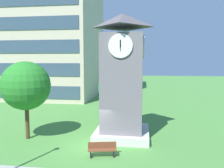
# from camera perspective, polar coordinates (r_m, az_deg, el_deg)

# --- Properties ---
(ground_plane) EXTENTS (160.00, 160.00, 0.00)m
(ground_plane) POSITION_cam_1_polar(r_m,az_deg,el_deg) (16.72, -4.90, -15.23)
(ground_plane) COLOR #4C893D
(office_building) EXTENTS (14.14, 15.66, 28.80)m
(office_building) POSITION_cam_1_polar(r_m,az_deg,el_deg) (41.75, -14.25, 17.22)
(office_building) COLOR beige
(office_building) RESTS_ON ground
(clock_tower) EXTENTS (4.15, 4.15, 9.55)m
(clock_tower) POSITION_cam_1_polar(r_m,az_deg,el_deg) (17.59, 2.63, 0.05)
(clock_tower) COLOR slate
(clock_tower) RESTS_ON ground
(park_bench) EXTENTS (1.86, 0.84, 0.88)m
(park_bench) POSITION_cam_1_polar(r_m,az_deg,el_deg) (14.90, -2.47, -16.01)
(park_bench) COLOR brown
(park_bench) RESTS_ON ground
(tree_streetside) EXTENTS (3.28, 3.28, 4.79)m
(tree_streetside) POSITION_cam_1_polar(r_m,az_deg,el_deg) (24.25, 0.32, -0.97)
(tree_streetside) COLOR #513823
(tree_streetside) RESTS_ON ground
(tree_near_tower) EXTENTS (3.70, 3.70, 5.98)m
(tree_near_tower) POSITION_cam_1_polar(r_m,az_deg,el_deg) (18.44, -20.76, -0.43)
(tree_near_tower) COLOR #513823
(tree_near_tower) RESTS_ON ground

